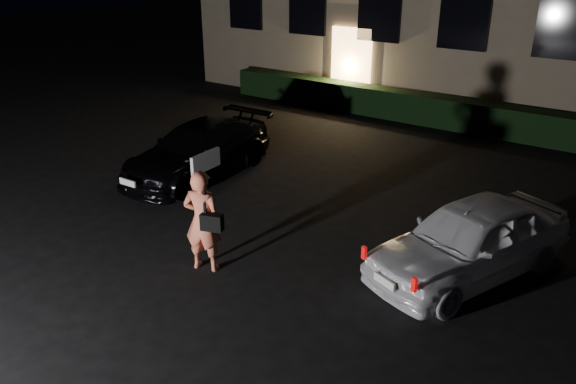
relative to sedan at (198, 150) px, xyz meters
The scene contains 5 objects.
ground 4.86m from the sedan, 48.05° to the right, with size 80.00×80.00×0.00m, color black.
hedge 7.63m from the sedan, 64.99° to the left, with size 15.00×0.70×0.85m, color black.
sedan is the anchor object (origin of this frame).
hatch 6.48m from the sedan, ahead, with size 2.64×3.86×1.22m.
man 4.19m from the sedan, 44.96° to the right, with size 0.78×0.58×1.69m.
Camera 1 is at (5.37, -4.99, 4.73)m, focal length 35.00 mm.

